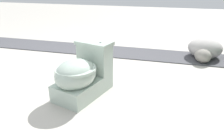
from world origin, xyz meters
The scene contains 5 objects.
ground_plane centered at (0.00, 0.00, 0.00)m, with size 14.00×14.00×0.00m, color #B7B2A8.
gravel_strip centered at (-1.22, 0.50, 0.01)m, with size 0.56×8.00×0.01m, color #4C4C51.
toilet centered at (0.18, 0.25, 0.22)m, with size 0.71×0.54×0.52m.
boulder_near centered at (-1.10, 1.52, 0.09)m, with size 0.29×0.22×0.19m, color gray.
boulder_far centered at (-1.32, 1.57, 0.14)m, with size 0.48×0.48×0.28m, color #B7B2AD.
Camera 1 is at (2.00, 1.03, 1.11)m, focal length 35.00 mm.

